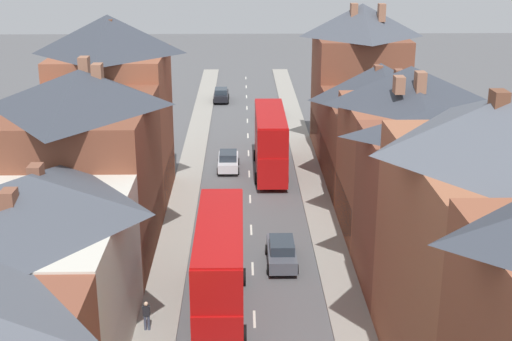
{
  "coord_description": "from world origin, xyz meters",
  "views": [
    {
      "loc": [
        -0.6,
        -15.45,
        19.6
      ],
      "look_at": [
        0.52,
        39.27,
        1.23
      ],
      "focal_mm": 50.0,
      "sensor_mm": 36.0,
      "label": 1
    }
  ],
  "objects_px": {
    "double_decker_bus_lead": "(220,266)",
    "pedestrian_mid_right": "(146,314)",
    "car_parked_left_a": "(221,95)",
    "car_mid_black": "(228,161)",
    "car_mid_white": "(282,252)",
    "double_decker_bus_mid_street": "(270,141)",
    "car_parked_right_a": "(275,110)"
  },
  "relations": [
    {
      "from": "double_decker_bus_lead",
      "to": "pedestrian_mid_right",
      "type": "bearing_deg",
      "value": -154.03
    },
    {
      "from": "car_parked_left_a",
      "to": "pedestrian_mid_right",
      "type": "height_order",
      "value": "pedestrian_mid_right"
    },
    {
      "from": "double_decker_bus_lead",
      "to": "pedestrian_mid_right",
      "type": "relative_size",
      "value": 6.71
    },
    {
      "from": "car_mid_black",
      "to": "car_mid_white",
      "type": "relative_size",
      "value": 0.94
    },
    {
      "from": "car_parked_left_a",
      "to": "car_mid_white",
      "type": "relative_size",
      "value": 1.0
    },
    {
      "from": "double_decker_bus_lead",
      "to": "car_parked_left_a",
      "type": "distance_m",
      "value": 50.9
    },
    {
      "from": "car_parked_left_a",
      "to": "double_decker_bus_mid_street",
      "type": "bearing_deg",
      "value": -79.77
    },
    {
      "from": "double_decker_bus_lead",
      "to": "pedestrian_mid_right",
      "type": "xyz_separation_m",
      "value": [
        -3.74,
        -1.82,
        -1.78
      ]
    },
    {
      "from": "double_decker_bus_lead",
      "to": "car_mid_white",
      "type": "relative_size",
      "value": 2.38
    },
    {
      "from": "car_parked_right_a",
      "to": "double_decker_bus_mid_street",
      "type": "bearing_deg",
      "value": -93.87
    },
    {
      "from": "double_decker_bus_lead",
      "to": "car_mid_white",
      "type": "height_order",
      "value": "double_decker_bus_lead"
    },
    {
      "from": "car_parked_left_a",
      "to": "car_mid_white",
      "type": "xyz_separation_m",
      "value": [
        4.9,
        -44.89,
        0.03
      ]
    },
    {
      "from": "double_decker_bus_mid_street",
      "to": "double_decker_bus_lead",
      "type": "bearing_deg",
      "value": -98.62
    },
    {
      "from": "car_parked_left_a",
      "to": "car_mid_white",
      "type": "bearing_deg",
      "value": -83.77
    },
    {
      "from": "double_decker_bus_lead",
      "to": "car_mid_black",
      "type": "height_order",
      "value": "double_decker_bus_lead"
    },
    {
      "from": "car_parked_left_a",
      "to": "pedestrian_mid_right",
      "type": "xyz_separation_m",
      "value": [
        -2.44,
        -52.67,
        0.22
      ]
    },
    {
      "from": "double_decker_bus_lead",
      "to": "double_decker_bus_mid_street",
      "type": "xyz_separation_m",
      "value": [
        3.6,
        23.75,
        0.0
      ]
    },
    {
      "from": "double_decker_bus_mid_street",
      "to": "pedestrian_mid_right",
      "type": "relative_size",
      "value": 6.71
    },
    {
      "from": "double_decker_bus_mid_street",
      "to": "car_parked_left_a",
      "type": "height_order",
      "value": "double_decker_bus_mid_street"
    },
    {
      "from": "car_parked_left_a",
      "to": "pedestrian_mid_right",
      "type": "distance_m",
      "value": 52.72
    },
    {
      "from": "car_parked_left_a",
      "to": "car_parked_right_a",
      "type": "height_order",
      "value": "car_parked_left_a"
    },
    {
      "from": "car_parked_right_a",
      "to": "pedestrian_mid_right",
      "type": "xyz_separation_m",
      "value": [
        -8.64,
        -44.93,
        0.24
      ]
    },
    {
      "from": "car_mid_black",
      "to": "pedestrian_mid_right",
      "type": "relative_size",
      "value": 2.65
    },
    {
      "from": "double_decker_bus_lead",
      "to": "car_mid_black",
      "type": "xyz_separation_m",
      "value": [
        0.01,
        24.5,
        -1.98
      ]
    },
    {
      "from": "double_decker_bus_lead",
      "to": "car_parked_right_a",
      "type": "height_order",
      "value": "double_decker_bus_lead"
    },
    {
      "from": "car_parked_left_a",
      "to": "car_mid_black",
      "type": "xyz_separation_m",
      "value": [
        1.3,
        -26.34,
        0.01
      ]
    },
    {
      "from": "car_mid_black",
      "to": "car_mid_white",
      "type": "bearing_deg",
      "value": -79.01
    },
    {
      "from": "car_parked_right_a",
      "to": "car_mid_white",
      "type": "height_order",
      "value": "car_mid_white"
    },
    {
      "from": "car_mid_black",
      "to": "double_decker_bus_mid_street",
      "type": "bearing_deg",
      "value": -11.78
    },
    {
      "from": "double_decker_bus_mid_street",
      "to": "car_parked_left_a",
      "type": "bearing_deg",
      "value": 100.23
    },
    {
      "from": "car_parked_right_a",
      "to": "car_mid_black",
      "type": "xyz_separation_m",
      "value": [
        -4.9,
        -18.6,
        0.04
      ]
    },
    {
      "from": "car_mid_black",
      "to": "pedestrian_mid_right",
      "type": "height_order",
      "value": "pedestrian_mid_right"
    }
  ]
}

